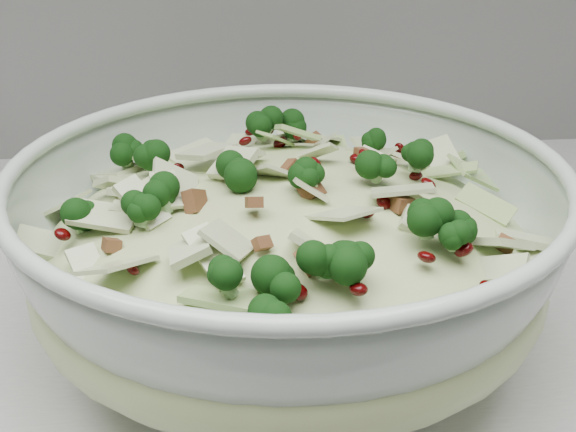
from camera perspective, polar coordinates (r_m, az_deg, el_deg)
The scene contains 2 objects.
mixing_bowl at distance 0.49m, azimuth -0.02°, elevation -3.23°, with size 0.38×0.38×0.13m.
salad at distance 0.48m, azimuth -0.02°, elevation -0.98°, with size 0.43×0.43×0.13m.
Camera 1 is at (-0.59, 1.17, 1.21)m, focal length 50.00 mm.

